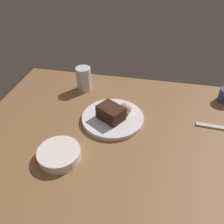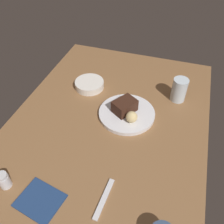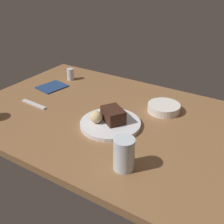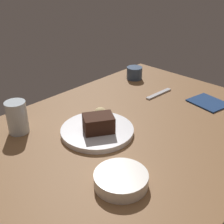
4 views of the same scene
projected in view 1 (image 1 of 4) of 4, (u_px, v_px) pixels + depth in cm
name	position (u px, v px, depth cm)	size (l,w,h in cm)	color
dining_table	(129.00, 136.00, 88.81)	(120.00, 84.00, 3.00)	brown
dessert_plate	(113.00, 118.00, 93.66)	(24.96, 24.96, 1.79)	silver
chocolate_cake_slice	(111.00, 113.00, 90.48)	(9.90, 7.21, 5.59)	#381E14
bread_roll	(126.00, 108.00, 93.34)	(4.96, 4.96, 4.96)	#DBC184
water_glass	(84.00, 79.00, 109.05)	(6.99, 6.99, 11.33)	silver
side_bowl	(59.00, 154.00, 77.34)	(14.48, 14.48, 3.53)	white
dessert_spoon	(216.00, 127.00, 90.23)	(15.00, 1.80, 0.70)	silver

